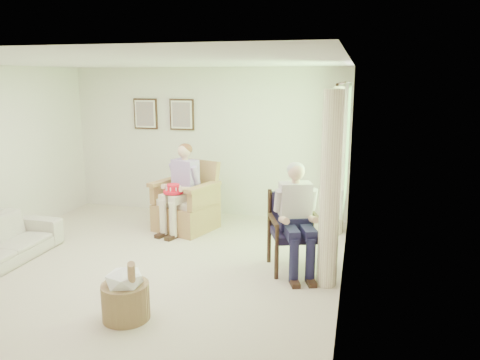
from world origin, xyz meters
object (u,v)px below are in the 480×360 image
Objects in this scene: person_wicker at (183,182)px; wicker_armchair at (187,208)px; wood_armchair at (296,228)px; hatbox at (125,293)px; person_dark at (295,211)px; red_hat at (173,190)px.

wicker_armchair is at bearing 108.41° from person_wicker.
hatbox is (-1.50, -1.78, -0.25)m from wood_armchair.
person_dark is at bearing -12.26° from person_wicker.
red_hat is at bearing -95.00° from person_wicker.
person_dark is 1.92× the size of hatbox.
red_hat is 0.43× the size of hatbox.
hatbox is (0.44, -2.91, -0.07)m from wicker_armchair.
wicker_armchair is at bearing 129.02° from wood_armchair.
person_dark is (-0.00, -0.16, 0.27)m from wood_armchair.
wicker_armchair reaches higher than hatbox.
red_hat is (-2.02, 0.80, 0.20)m from wood_armchair.
person_wicker is at bearing 99.02° from hatbox.
red_hat is 2.67m from hatbox.
person_wicker is at bearing -71.59° from wicker_armchair.
person_wicker reaches higher than wood_armchair.
wood_armchair is (1.93, -1.13, 0.18)m from wicker_armchair.
wood_armchair is 3.16× the size of red_hat.
person_dark is at bearing -110.65° from wood_armchair.
red_hat is (-2.02, 0.96, -0.07)m from person_dark.
wood_armchair is at bearing -21.55° from red_hat.
wicker_armchair is 0.49m from person_wicker.
person_dark reaches higher than hatbox.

